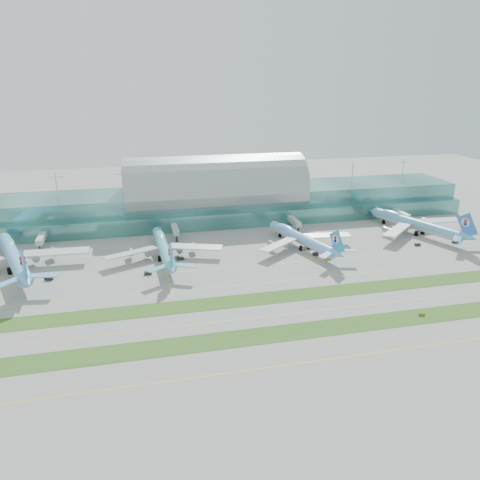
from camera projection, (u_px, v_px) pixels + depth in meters
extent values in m
plane|color=gray|center=(269.00, 300.00, 201.46)|extent=(700.00, 700.00, 0.00)
cube|color=#3D7A75|center=(215.00, 204.00, 317.99)|extent=(340.00, 42.00, 20.00)
cube|color=#3D7A75|center=(222.00, 221.00, 297.50)|extent=(340.00, 8.00, 10.00)
ellipsoid|color=#9EA5A8|center=(215.00, 189.00, 314.74)|extent=(340.00, 46.20, 16.17)
cylinder|color=white|center=(215.00, 178.00, 312.15)|extent=(0.80, 0.80, 16.00)
cube|color=#B2B7B7|center=(42.00, 237.00, 264.50)|extent=(3.50, 22.00, 3.00)
cylinder|color=black|center=(40.00, 249.00, 256.42)|extent=(1.00, 1.00, 4.00)
cube|color=#B2B7B7|center=(175.00, 228.00, 280.56)|extent=(3.50, 22.00, 3.00)
cylinder|color=black|center=(177.00, 239.00, 272.49)|extent=(1.00, 1.00, 4.00)
cube|color=#B2B7B7|center=(293.00, 220.00, 296.63)|extent=(3.50, 22.00, 3.00)
cylinder|color=black|center=(298.00, 230.00, 288.55)|extent=(1.00, 1.00, 4.00)
cube|color=#B2B7B7|center=(399.00, 213.00, 312.69)|extent=(3.50, 22.00, 3.00)
cylinder|color=black|center=(407.00, 222.00, 304.61)|extent=(1.00, 1.00, 4.00)
cube|color=#2D591E|center=(290.00, 332.00, 175.66)|extent=(420.00, 12.00, 0.08)
cube|color=#2D591E|center=(268.00, 298.00, 203.29)|extent=(420.00, 12.00, 0.08)
cube|color=yellow|center=(309.00, 362.00, 157.24)|extent=(420.00, 0.35, 0.01)
cube|color=yellow|center=(279.00, 315.00, 188.56)|extent=(420.00, 0.35, 0.01)
cube|color=yellow|center=(258.00, 283.00, 218.05)|extent=(420.00, 0.35, 0.01)
cube|color=yellow|center=(247.00, 266.00, 238.31)|extent=(420.00, 0.35, 0.01)
cylinder|color=#6AB0E9|center=(14.00, 257.00, 231.36)|extent=(29.08, 66.08, 6.77)
ellipsoid|color=#6AB0E9|center=(8.00, 243.00, 245.85)|extent=(12.96, 21.55, 4.83)
cone|color=#6AB0E9|center=(4.00, 238.00, 260.41)|extent=(8.21, 7.42, 6.77)
cone|color=#6AB0E9|center=(27.00, 281.00, 200.49)|extent=(9.36, 11.42, 6.43)
cube|color=silver|center=(56.00, 252.00, 239.80)|extent=(33.09, 9.60, 1.33)
cylinder|color=#93959B|center=(44.00, 255.00, 242.73)|extent=(5.51, 6.90, 3.71)
cube|color=#3294DF|center=(24.00, 265.00, 200.00)|extent=(5.43, 13.75, 15.75)
cylinder|color=white|center=(23.00, 261.00, 200.34)|extent=(2.68, 5.27, 5.24)
cylinder|color=black|center=(8.00, 252.00, 253.48)|extent=(1.97, 1.97, 3.28)
cylinder|color=black|center=(9.00, 271.00, 227.84)|extent=(1.97, 1.97, 3.28)
cylinder|color=black|center=(24.00, 268.00, 231.19)|extent=(1.97, 1.97, 3.28)
cylinder|color=#5FB8D1|center=(164.00, 248.00, 247.03)|extent=(8.47, 58.45, 5.82)
ellipsoid|color=#5FB8D1|center=(160.00, 236.00, 261.37)|extent=(6.33, 17.94, 4.15)
cone|color=#5FB8D1|center=(157.00, 231.00, 275.61)|extent=(6.03, 4.96, 5.82)
cone|color=#5FB8D1|center=(172.00, 269.00, 216.73)|extent=(5.91, 8.70, 5.53)
cube|color=silver|center=(131.00, 253.00, 241.12)|extent=(28.57, 18.17, 1.15)
cylinder|color=gray|center=(139.00, 252.00, 247.46)|extent=(3.43, 5.31, 3.19)
cube|color=silver|center=(196.00, 247.00, 249.77)|extent=(28.94, 16.03, 1.15)
cylinder|color=gray|center=(186.00, 248.00, 253.95)|extent=(3.43, 5.31, 3.19)
cube|color=#2CA4C5|center=(171.00, 256.00, 216.52)|extent=(1.12, 12.36, 13.54)
cylinder|color=silver|center=(170.00, 252.00, 216.91)|extent=(1.05, 4.54, 4.51)
cylinder|color=black|center=(159.00, 242.00, 268.59)|extent=(1.69, 1.69, 2.82)
cylinder|color=black|center=(159.00, 259.00, 244.29)|extent=(1.69, 1.69, 2.82)
cylinder|color=black|center=(170.00, 258.00, 245.74)|extent=(1.69, 1.69, 2.82)
cylinder|color=#70B4F7|center=(301.00, 238.00, 262.59)|extent=(20.73, 56.11, 5.67)
ellipsoid|color=#70B4F7|center=(285.00, 228.00, 275.25)|extent=(9.83, 18.05, 4.04)
cone|color=#70B4F7|center=(272.00, 224.00, 287.92)|extent=(6.69, 5.93, 5.67)
cone|color=#70B4F7|center=(339.00, 254.00, 235.69)|extent=(7.40, 9.37, 5.38)
cube|color=silver|center=(278.00, 245.00, 253.71)|extent=(25.93, 22.20, 1.12)
cylinder|color=#9A9FA3|center=(280.00, 244.00, 260.30)|extent=(4.35, 5.68, 3.11)
cube|color=silver|center=(326.00, 235.00, 268.67)|extent=(28.02, 9.89, 1.12)
cylinder|color=#9A9FA3|center=(315.00, 237.00, 271.52)|extent=(4.35, 5.68, 3.11)
cube|color=#2C90C7|center=(337.00, 242.00, 235.34)|extent=(3.77, 11.72, 13.18)
cylinder|color=white|center=(336.00, 239.00, 235.65)|extent=(1.97, 4.45, 4.39)
cylinder|color=black|center=(280.00, 235.00, 281.82)|extent=(1.65, 1.65, 2.74)
cylinder|color=black|center=(301.00, 248.00, 259.68)|extent=(1.65, 1.65, 2.74)
cylinder|color=black|center=(309.00, 246.00, 262.17)|extent=(1.65, 1.65, 2.74)
cylinder|color=#5FA8D2|center=(415.00, 224.00, 287.27)|extent=(26.53, 61.83, 6.32)
ellipsoid|color=#5FA8D2|center=(392.00, 214.00, 300.89)|extent=(11.93, 20.12, 4.50)
cone|color=#5FA8D2|center=(373.00, 211.00, 314.57)|extent=(7.64, 6.88, 6.32)
cone|color=#5FA8D2|center=(469.00, 237.00, 258.27)|extent=(8.66, 10.63, 6.00)
cube|color=silver|center=(397.00, 230.00, 276.55)|extent=(28.13, 25.85, 1.25)
cylinder|color=gray|center=(395.00, 230.00, 283.97)|extent=(5.10, 6.43, 3.47)
cube|color=silver|center=(437.00, 220.00, 294.98)|extent=(30.95, 9.28, 1.25)
cylinder|color=gray|center=(424.00, 223.00, 297.79)|extent=(5.10, 6.43, 3.47)
cube|color=blue|center=(467.00, 225.00, 257.82)|extent=(4.94, 12.87, 14.70)
cylinder|color=white|center=(466.00, 222.00, 258.14)|extent=(2.46, 4.93, 4.89)
cylinder|color=black|center=(384.00, 221.00, 308.05)|extent=(1.84, 1.84, 3.06)
cylinder|color=black|center=(416.00, 233.00, 283.99)|extent=(1.84, 1.84, 3.06)
cylinder|color=black|center=(423.00, 232.00, 287.06)|extent=(1.84, 1.84, 3.06)
cube|color=black|center=(49.00, 278.00, 221.27)|extent=(4.15, 2.85, 1.61)
cube|color=black|center=(148.00, 273.00, 227.64)|extent=(3.73, 2.22, 1.59)
cube|color=black|center=(180.00, 259.00, 245.97)|extent=(3.90, 2.14, 1.48)
cube|color=#D5980C|center=(327.00, 258.00, 246.90)|extent=(4.07, 2.33, 1.56)
cube|color=black|center=(316.00, 254.00, 252.47)|extent=(3.36, 2.52, 1.60)
cube|color=black|center=(418.00, 244.00, 267.36)|extent=(3.29, 1.95, 1.44)
cube|color=black|center=(455.00, 242.00, 271.74)|extent=(3.82, 2.44, 1.59)
cube|color=black|center=(422.00, 315.00, 187.67)|extent=(2.34, 0.64, 0.99)
cube|color=orange|center=(422.00, 315.00, 187.52)|extent=(1.96, 0.39, 0.72)
cylinder|color=black|center=(420.00, 316.00, 187.72)|extent=(0.11, 0.11, 0.45)
cylinder|color=black|center=(424.00, 315.00, 187.79)|extent=(0.11, 0.11, 0.45)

